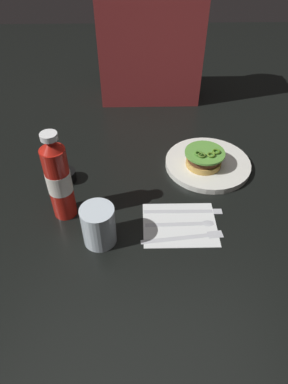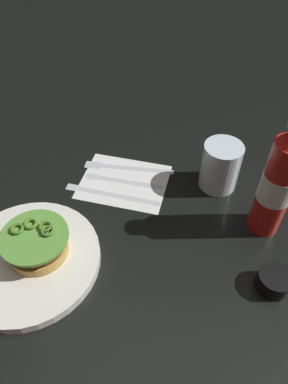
% 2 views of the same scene
% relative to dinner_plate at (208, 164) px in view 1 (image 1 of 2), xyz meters
% --- Properties ---
extents(ground_plane, '(3.00, 3.00, 0.00)m').
position_rel_dinner_plate_xyz_m(ground_plane, '(-0.16, -0.11, -0.01)').
color(ground_plane, black).
extents(dinner_plate, '(0.25, 0.25, 0.02)m').
position_rel_dinner_plate_xyz_m(dinner_plate, '(0.00, 0.00, 0.00)').
color(dinner_plate, silver).
rests_on(dinner_plate, ground_plane).
extents(burger_sandwich, '(0.11, 0.11, 0.05)m').
position_rel_dinner_plate_xyz_m(burger_sandwich, '(-0.02, -0.02, 0.03)').
color(burger_sandwich, gold).
rests_on(burger_sandwich, dinner_plate).
extents(ketchup_bottle, '(0.06, 0.06, 0.24)m').
position_rel_dinner_plate_xyz_m(ketchup_bottle, '(-0.40, -0.18, 0.10)').
color(ketchup_bottle, red).
rests_on(ketchup_bottle, ground_plane).
extents(water_glass, '(0.08, 0.08, 0.10)m').
position_rel_dinner_plate_xyz_m(water_glass, '(-0.30, -0.27, 0.04)').
color(water_glass, silver).
rests_on(water_glass, ground_plane).
extents(condiment_cup, '(0.06, 0.06, 0.03)m').
position_rel_dinner_plate_xyz_m(condiment_cup, '(-0.41, -0.06, 0.01)').
color(condiment_cup, black).
rests_on(condiment_cup, ground_plane).
extents(napkin, '(0.18, 0.15, 0.00)m').
position_rel_dinner_plate_xyz_m(napkin, '(-0.11, -0.23, -0.01)').
color(napkin, silver).
rests_on(napkin, ground_plane).
extents(fork_utensil, '(0.20, 0.04, 0.00)m').
position_rel_dinner_plate_xyz_m(fork_utensil, '(-0.09, -0.27, -0.00)').
color(fork_utensil, silver).
rests_on(fork_utensil, napkin).
extents(spoon_utensil, '(0.18, 0.03, 0.00)m').
position_rel_dinner_plate_xyz_m(spoon_utensil, '(-0.08, -0.23, -0.00)').
color(spoon_utensil, silver).
rests_on(spoon_utensil, napkin).
extents(butter_knife, '(0.20, 0.02, 0.00)m').
position_rel_dinner_plate_xyz_m(butter_knife, '(-0.08, -0.19, -0.00)').
color(butter_knife, silver).
rests_on(butter_knife, napkin).
extents(diner_person, '(0.36, 0.15, 0.57)m').
position_rel_dinner_plate_xyz_m(diner_person, '(-0.16, 0.44, 0.24)').
color(diner_person, maroon).
rests_on(diner_person, ground_plane).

